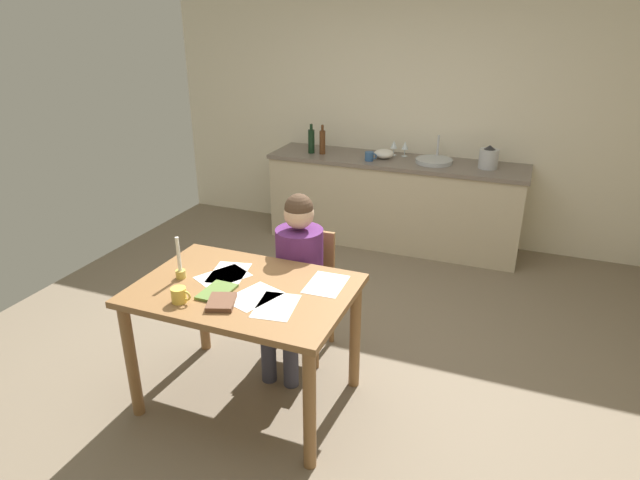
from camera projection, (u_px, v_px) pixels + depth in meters
The scene contains 23 objects.
ground_plane at pixel (311, 359), 3.89m from camera, with size 5.20×5.20×0.04m, color #7A6B56.
wall_back at pixel (407, 113), 5.59m from camera, with size 5.20×0.12×2.60m, color silver.
kitchen_counter at pixel (394, 202), 5.62m from camera, with size 2.57×0.64×0.90m.
dining_table at pixel (245, 305), 3.21m from camera, with size 1.26×0.87×0.80m.
chair_at_table at pixel (304, 286), 3.83m from camera, with size 0.42×0.42×0.87m.
person_seated at pixel (296, 271), 3.63m from camera, with size 0.33×0.60×1.19m.
coffee_mug at pixel (179, 295), 2.99m from camera, with size 0.12×0.08×0.09m.
candlestick at pixel (180, 267), 3.25m from camera, with size 0.06×0.06×0.26m.
book_magazine at pixel (217, 292), 3.10m from camera, with size 0.15×0.23×0.02m, color #5B7936.
book_cookery at pixel (221, 302), 2.97m from camera, with size 0.14×0.19×0.03m, color brown.
paper_letter at pixel (276, 306), 2.96m from camera, with size 0.21×0.30×0.00m, color white.
paper_bill at pixel (229, 273), 3.33m from camera, with size 0.21×0.30×0.00m, color white.
paper_envelope at pixel (254, 296), 3.06m from camera, with size 0.21×0.30×0.00m, color white.
paper_receipt at pixel (223, 276), 3.29m from camera, with size 0.21×0.30×0.00m, color white.
paper_notice at pixel (326, 284), 3.20m from camera, with size 0.21×0.30×0.00m, color white.
sink_unit at pixel (434, 161), 5.31m from camera, with size 0.36×0.36×0.24m.
bottle_oil at pixel (311, 141), 5.63m from camera, with size 0.07×0.07×0.30m.
bottle_vinegar at pixel (322, 142), 5.60m from camera, with size 0.06×0.06×0.30m.
mixing_bowl at pixel (384, 154), 5.47m from camera, with size 0.20×0.20×0.09m, color white.
stovetop_kettle at pixel (489, 158), 5.10m from camera, with size 0.18×0.18×0.22m.
wine_glass_near_sink at pixel (405, 146), 5.51m from camera, with size 0.07×0.07×0.15m.
wine_glass_by_kettle at pixel (394, 145), 5.55m from camera, with size 0.07×0.07×0.15m.
teacup_on_counter at pixel (369, 156), 5.38m from camera, with size 0.12×0.09×0.09m.
Camera 1 is at (1.26, -2.99, 2.29)m, focal length 30.56 mm.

